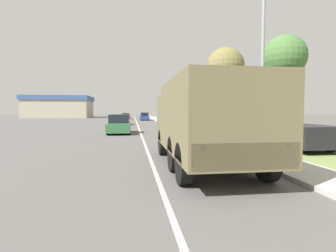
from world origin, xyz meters
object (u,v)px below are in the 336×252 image
Objects in this scene: car_fourth_ahead at (126,116)px; pickup_truck at (286,130)px; car_second_ahead at (122,120)px; lamp_post at (259,45)px; military_truck at (204,119)px; car_nearest_ahead at (119,125)px; car_third_ahead at (145,117)px.

pickup_truck reaches higher than car_fourth_ahead.
car_second_ahead is 26.98m from lamp_post.
military_truck is 1.57× the size of car_nearest_ahead.
car_nearest_ahead is at bearing -96.68° from car_third_ahead.
pickup_truck reaches higher than car_third_ahead.
lamp_post is at bearing -75.41° from car_second_ahead.
lamp_post is at bearing -82.52° from car_fourth_ahead.
car_nearest_ahead is 13.32m from pickup_truck.
car_third_ahead reaches higher than car_fourth_ahead.
lamp_post reaches higher than car_nearest_ahead.
lamp_post reaches higher than car_fourth_ahead.
pickup_truck is (9.61, -23.35, 0.28)m from car_second_ahead.
car_fourth_ahead is at bearing 97.48° from lamp_post.
car_third_ahead is at bearing 98.18° from pickup_truck.
military_truck reaches higher than car_fourth_ahead.
military_truck reaches higher than car_nearest_ahead.
car_third_ahead is 42.54m from lamp_post.
car_nearest_ahead is 30.42m from car_third_ahead.
car_third_ahead is (3.54, 30.22, -0.02)m from car_nearest_ahead.
car_second_ahead is at bearing -90.01° from car_fourth_ahead.
car_second_ahead is at bearing -103.31° from car_third_ahead.
lamp_post is at bearing 32.30° from military_truck.
car_second_ahead is (-0.35, 13.77, -0.10)m from car_nearest_ahead.
pickup_truck is (5.72, -39.79, 0.20)m from car_third_ahead.
car_nearest_ahead is at bearing 117.85° from lamp_post.
military_truck is 7.14m from pickup_truck.
car_third_ahead is 9.71m from car_fourth_ahead.
car_nearest_ahead is 14.18m from lamp_post.
military_truck is at bearing -143.34° from pickup_truck.
military_truck is 1.55× the size of car_third_ahead.
pickup_truck is 5.35m from lamp_post.
military_truck is at bearing -81.93° from car_second_ahead.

